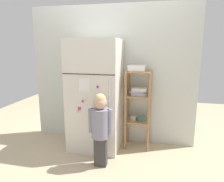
# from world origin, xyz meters

# --- Properties ---
(ground_plane) EXTENTS (6.00, 6.00, 0.00)m
(ground_plane) POSITION_xyz_m (0.00, 0.00, 0.00)
(ground_plane) COLOR tan
(kitchen_wall_back) EXTENTS (2.54, 0.03, 2.08)m
(kitchen_wall_back) POSITION_xyz_m (0.00, 0.34, 1.04)
(kitchen_wall_back) COLOR silver
(kitchen_wall_back) RESTS_ON ground
(refrigerator) EXTENTS (0.71, 0.61, 1.58)m
(refrigerator) POSITION_xyz_m (-0.16, 0.02, 0.79)
(refrigerator) COLOR silver
(refrigerator) RESTS_ON ground
(child_standing) EXTENTS (0.30, 0.22, 0.93)m
(child_standing) POSITION_xyz_m (0.05, -0.46, 0.56)
(child_standing) COLOR #393938
(child_standing) RESTS_ON ground
(pantry_shelf_unit) EXTENTS (0.36, 0.30, 1.14)m
(pantry_shelf_unit) POSITION_xyz_m (0.44, 0.16, 0.68)
(pantry_shelf_unit) COLOR #9E7247
(pantry_shelf_unit) RESTS_ON ground
(fruit_bin) EXTENTS (0.24, 0.18, 0.09)m
(fruit_bin) POSITION_xyz_m (0.43, 0.14, 1.17)
(fruit_bin) COLOR white
(fruit_bin) RESTS_ON pantry_shelf_unit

